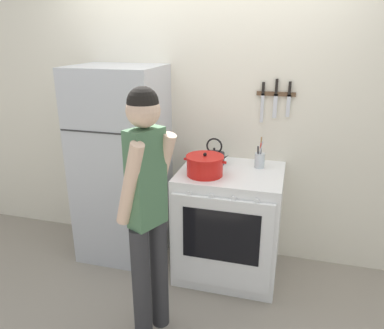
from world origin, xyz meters
TOP-DOWN VIEW (x-y plane):
  - ground_plane at (0.00, 0.00)m, footprint 14.00×14.00m
  - wall_back at (0.00, 0.03)m, footprint 10.00×0.06m
  - refrigerator at (-0.67, -0.30)m, footprint 0.73×0.63m
  - stove_range at (0.30, -0.37)m, footprint 0.82×0.73m
  - dutch_oven_pot at (0.12, -0.49)m, footprint 0.33×0.29m
  - tea_kettle at (0.13, -0.21)m, footprint 0.22×0.17m
  - utensil_jar at (0.50, -0.20)m, footprint 0.08×0.08m
  - person at (-0.08, -1.17)m, footprint 0.37×0.41m
  - wall_knife_strip at (0.59, -0.02)m, footprint 0.31×0.03m

SIDE VIEW (x-z plane):
  - ground_plane at x=0.00m, z-range 0.00..0.00m
  - stove_range at x=0.30m, z-range 0.01..0.93m
  - refrigerator at x=-0.67m, z-range 0.00..1.71m
  - person at x=-0.08m, z-range 0.12..1.80m
  - tea_kettle at x=0.13m, z-range 0.87..1.09m
  - utensil_jar at x=0.50m, z-range 0.86..1.11m
  - dutch_oven_pot at x=0.12m, z-range 0.91..1.09m
  - wall_back at x=0.00m, z-range 0.00..2.55m
  - wall_knife_strip at x=0.59m, z-range 1.31..1.67m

